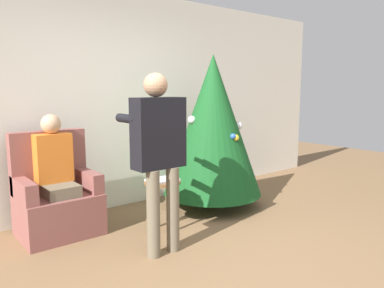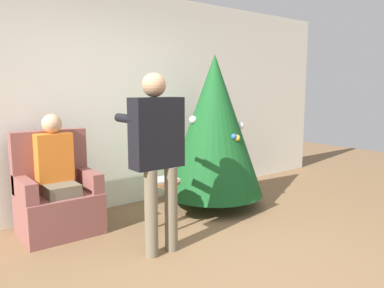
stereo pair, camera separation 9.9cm
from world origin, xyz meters
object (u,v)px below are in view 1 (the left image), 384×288
Objects in this scene: armchair at (57,199)px; person_seated at (56,170)px; person_standing at (159,146)px; side_stool at (162,190)px; christmas_tree at (213,125)px.

person_seated is at bearing -90.00° from armchair.
person_standing reaches higher than armchair.
person_standing is at bearing -127.22° from side_stool.
christmas_tree is 1.54× the size of person_seated.
person_standing is 3.07× the size of side_stool.
person_standing is (-1.30, -0.72, -0.05)m from christmas_tree.
person_standing is (0.58, -1.05, 0.63)m from armchair.
person_standing is 0.78m from side_stool.
christmas_tree is 1.94m from person_seated.
side_stool is at bearing -163.82° from christmas_tree.
armchair is at bearing 146.48° from side_stool.
side_stool is at bearing 52.78° from person_standing.
side_stool is at bearing -32.07° from person_seated.
christmas_tree is 1.18m from side_stool.
person_seated is 2.33× the size of side_stool.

